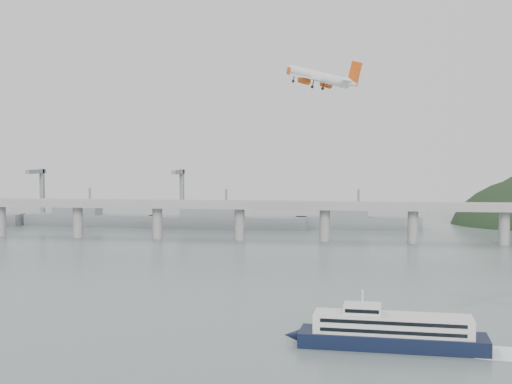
# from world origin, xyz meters

# --- Properties ---
(ground) EXTENTS (900.00, 900.00, 0.00)m
(ground) POSITION_xyz_m (0.00, 0.00, 0.00)
(ground) COLOR slate
(ground) RESTS_ON ground
(bridge) EXTENTS (800.00, 22.00, 23.90)m
(bridge) POSITION_xyz_m (-1.15, 200.00, 17.65)
(bridge) COLOR gray
(bridge) RESTS_ON ground
(distant_fleet) EXTENTS (453.00, 60.90, 40.00)m
(distant_fleet) POSITION_xyz_m (-155.36, 265.08, 6.22)
(distant_fleet) COLOR slate
(distant_fleet) RESTS_ON ground
(ferry) EXTENTS (78.66, 16.46, 14.83)m
(ferry) POSITION_xyz_m (45.77, -19.39, 4.02)
(ferry) COLOR black
(ferry) RESTS_ON ground
(airliner) EXTENTS (34.97, 33.52, 14.29)m
(airliner) POSITION_xyz_m (22.35, 78.21, 80.68)
(airliner) COLOR silver
(airliner) RESTS_ON ground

